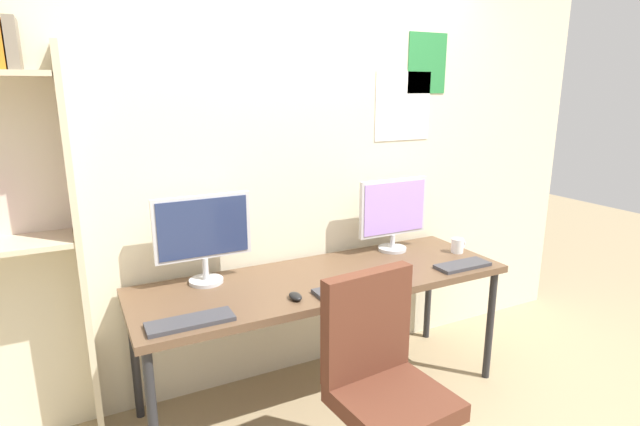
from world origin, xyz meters
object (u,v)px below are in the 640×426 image
(monitor_right, at_px, (393,212))
(keyboard_right, at_px, (462,265))
(desk, at_px, (324,285))
(keyboard_center, at_px, (345,290))
(keyboard_left, at_px, (190,322))
(office_chair, at_px, (384,409))
(computer_mouse, at_px, (295,296))
(monitor_left, at_px, (203,233))
(coffee_mug, at_px, (458,246))

(monitor_right, bearing_deg, keyboard_right, -67.33)
(desk, distance_m, keyboard_center, 0.24)
(keyboard_left, bearing_deg, keyboard_right, 0.00)
(keyboard_right, bearing_deg, desk, 163.67)
(keyboard_left, height_order, keyboard_center, same)
(office_chair, xyz_separation_m, keyboard_right, (0.87, 0.50, 0.35))
(monitor_right, distance_m, computer_mouse, 0.99)
(monitor_left, xyz_separation_m, computer_mouse, (0.33, -0.42, -0.26))
(office_chair, xyz_separation_m, coffee_mug, (1.03, 0.72, 0.38))
(monitor_left, relative_size, keyboard_left, 1.33)
(monitor_right, relative_size, computer_mouse, 5.01)
(monitor_right, relative_size, keyboard_center, 1.49)
(coffee_mug, bearing_deg, keyboard_left, -172.89)
(office_chair, bearing_deg, monitor_right, 53.86)
(keyboard_left, height_order, keyboard_right, same)
(desk, height_order, keyboard_center, keyboard_center)
(monitor_right, xyz_separation_m, keyboard_right, (0.18, -0.44, -0.24))
(coffee_mug, bearing_deg, desk, 179.10)
(keyboard_left, height_order, coffee_mug, coffee_mug)
(coffee_mug, bearing_deg, monitor_right, 146.29)
(computer_mouse, xyz_separation_m, coffee_mug, (1.21, 0.19, 0.03))
(keyboard_center, height_order, keyboard_right, same)
(monitor_left, relative_size, monitor_right, 1.06)
(office_chair, height_order, monitor_right, monitor_right)
(monitor_right, relative_size, coffee_mug, 4.54)
(keyboard_left, bearing_deg, monitor_left, 67.33)
(monitor_right, distance_m, keyboard_left, 1.47)
(keyboard_center, bearing_deg, monitor_right, 36.40)
(monitor_left, distance_m, computer_mouse, 0.59)
(keyboard_center, relative_size, computer_mouse, 3.37)
(desk, bearing_deg, monitor_left, 160.52)
(keyboard_left, relative_size, keyboard_center, 1.18)
(monitor_right, distance_m, keyboard_right, 0.54)
(desk, distance_m, monitor_right, 0.71)
(monitor_right, height_order, keyboard_center, monitor_right)
(keyboard_right, xyz_separation_m, computer_mouse, (-1.05, 0.03, 0.01))
(monitor_left, bearing_deg, computer_mouse, -51.19)
(keyboard_center, relative_size, keyboard_right, 0.98)
(monitor_right, xyz_separation_m, keyboard_center, (-0.60, -0.44, -0.24))
(desk, distance_m, keyboard_right, 0.82)
(office_chair, relative_size, keyboard_center, 3.06)
(desk, distance_m, computer_mouse, 0.34)
(desk, bearing_deg, keyboard_right, -16.33)
(desk, relative_size, coffee_mug, 19.52)
(desk, height_order, keyboard_left, keyboard_left)
(monitor_right, bearing_deg, keyboard_center, -143.60)
(desk, relative_size, office_chair, 2.09)
(keyboard_left, bearing_deg, desk, 16.33)
(computer_mouse, bearing_deg, keyboard_center, -5.68)
(office_chair, height_order, keyboard_left, office_chair)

